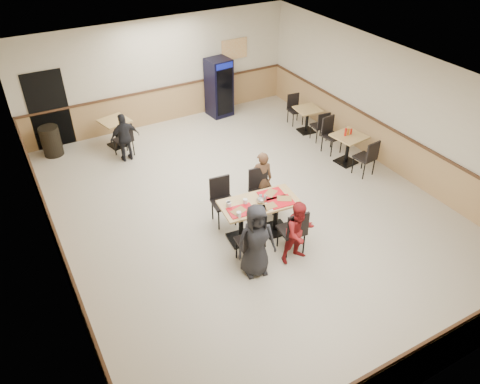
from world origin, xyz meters
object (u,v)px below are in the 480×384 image
side_table_far (307,116)px  trash_bin (51,141)px  main_table (259,213)px  diner_woman_right (299,232)px  side_table_near (348,145)px  diner_man_opposite (262,179)px  pepsi_cooler (219,88)px  lone_diner (125,137)px  diner_woman_left (256,241)px  back_table (116,129)px

side_table_far → trash_bin: size_ratio=0.91×
main_table → side_table_far: size_ratio=2.26×
diner_woman_right → side_table_far: bearing=51.7°
side_table_near → trash_bin: trash_bin is taller
diner_man_opposite → pepsi_cooler: bearing=-87.7°
diner_woman_right → lone_diner: (-1.67, 5.23, -0.01)m
diner_woman_left → pepsi_cooler: pepsi_cooler is taller
back_table → diner_woman_right: bearing=-74.6°
diner_man_opposite → diner_woman_left: bearing=74.3°
diner_woman_right → back_table: bearing=104.8°
pepsi_cooler → back_table: bearing=-178.8°
main_table → side_table_far: (3.58, 3.27, -0.08)m
main_table → pepsi_cooler: bearing=76.9°
lone_diner → back_table: lone_diner is taller
side_table_near → trash_bin: size_ratio=1.03×
main_table → pepsi_cooler: (1.93, 5.50, 0.31)m
diner_woman_right → lone_diner: 5.49m
diner_woman_right → lone_diner: bearing=107.2°
back_table → trash_bin: 1.67m
trash_bin → pepsi_cooler: bearing=0.5°
main_table → lone_diner: lone_diner is taller
lone_diner → trash_bin: lone_diner is taller
diner_woman_left → pepsi_cooler: (2.53, 6.39, 0.12)m
diner_man_opposite → lone_diner: 3.91m
diner_woman_left → side_table_far: diner_woman_left is taller
side_table_far → back_table: back_table is taller
main_table → trash_bin: bearing=125.2°
diner_woman_left → side_table_near: 4.64m
side_table_near → trash_bin: 7.66m
lone_diner → back_table: (0.00, 0.86, -0.14)m
pepsi_cooler → diner_man_opposite: bearing=-111.6°
pepsi_cooler → diner_woman_right: bearing=-109.8°
diner_woman_left → pepsi_cooler: 6.87m
main_table → side_table_near: (3.45, 1.37, -0.04)m
side_table_near → back_table: bearing=142.3°
diner_woman_right → side_table_near: (3.17, 2.35, -0.14)m
diner_woman_right → diner_man_opposite: bearing=79.8°
trash_bin → diner_woman_right: bearing=-62.8°
main_table → trash_bin: size_ratio=2.06×
main_table → lone_diner: size_ratio=1.26×
diner_man_opposite → side_table_near: size_ratio=1.65×
pepsi_cooler → diner_woman_left: bearing=-117.1°
diner_man_opposite → side_table_near: diner_man_opposite is taller
pepsi_cooler → trash_bin: pepsi_cooler is taller
trash_bin → diner_woman_left: bearing=-69.1°
diner_woman_right → side_table_near: bearing=36.0°
back_table → side_table_far: bearing=-20.3°
diner_man_opposite → back_table: bearing=-46.4°
side_table_near → side_table_far: 1.91m
diner_woman_left → back_table: 6.05m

